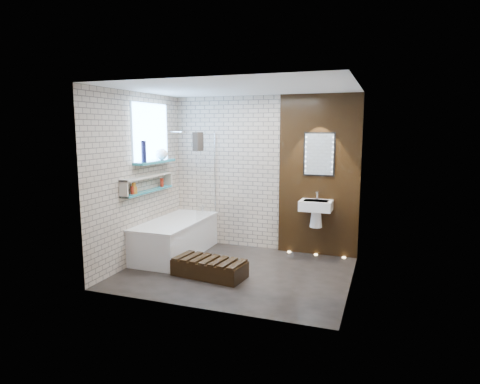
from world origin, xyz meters
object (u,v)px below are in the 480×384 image
at_px(bathtub, 176,237).
at_px(walnut_step, 209,269).
at_px(washbasin, 316,209).
at_px(led_mirror, 319,154).
at_px(bath_screen, 206,175).

distance_m(bathtub, walnut_step, 1.21).
bearing_deg(walnut_step, washbasin, 47.83).
distance_m(bathtub, led_mirror, 2.68).
bearing_deg(walnut_step, bath_screen, 115.79).
bearing_deg(walnut_step, led_mirror, 50.91).
bearing_deg(led_mirror, bath_screen, -169.34).
relative_size(washbasin, led_mirror, 0.83).
height_order(washbasin, led_mirror, led_mirror).
height_order(bath_screen, walnut_step, bath_screen).
height_order(washbasin, walnut_step, washbasin).
relative_size(bath_screen, led_mirror, 2.00).
distance_m(bath_screen, washbasin, 1.89).
bearing_deg(bathtub, led_mirror, 19.78).
bearing_deg(led_mirror, bathtub, -160.22).
bearing_deg(washbasin, led_mirror, 90.00).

